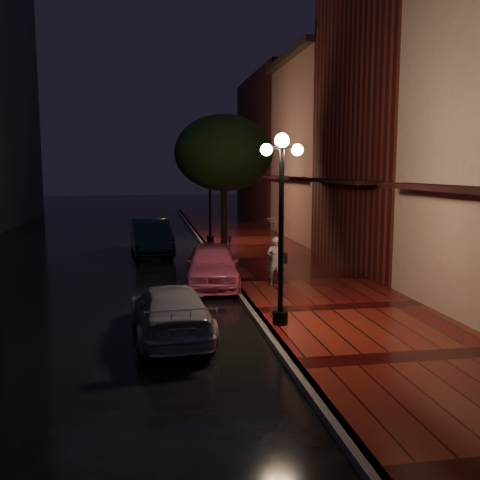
{
  "coord_description": "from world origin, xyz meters",
  "views": [
    {
      "loc": [
        -2.56,
        -16.58,
        3.69
      ],
      "look_at": [
        0.32,
        0.28,
        1.4
      ],
      "focal_mm": 40.0,
      "sensor_mm": 36.0,
      "label": 1
    }
  ],
  "objects_px": {
    "streetlamp_far": "(210,191)",
    "street_tree": "(224,155)",
    "silver_car": "(171,311)",
    "woman_with_umbrella": "(276,240)",
    "pink_car": "(212,265)",
    "navy_car": "(151,237)",
    "streetlamp_near": "(281,218)",
    "parking_meter": "(230,250)"
  },
  "relations": [
    {
      "from": "streetlamp_far",
      "to": "street_tree",
      "type": "relative_size",
      "value": 0.74
    },
    {
      "from": "silver_car",
      "to": "woman_with_umbrella",
      "type": "bearing_deg",
      "value": -134.14
    },
    {
      "from": "pink_car",
      "to": "navy_car",
      "type": "height_order",
      "value": "navy_car"
    },
    {
      "from": "streetlamp_near",
      "to": "parking_meter",
      "type": "xyz_separation_m",
      "value": [
        -0.2,
        6.4,
        -1.71
      ]
    },
    {
      "from": "silver_car",
      "to": "parking_meter",
      "type": "xyz_separation_m",
      "value": [
        2.29,
        6.44,
        0.32
      ]
    },
    {
      "from": "navy_car",
      "to": "woman_with_umbrella",
      "type": "xyz_separation_m",
      "value": [
        3.68,
        -7.85,
        0.81
      ]
    },
    {
      "from": "woman_with_umbrella",
      "to": "parking_meter",
      "type": "xyz_separation_m",
      "value": [
        -1.03,
        2.51,
        -0.67
      ]
    },
    {
      "from": "street_tree",
      "to": "silver_car",
      "type": "height_order",
      "value": "street_tree"
    },
    {
      "from": "parking_meter",
      "to": "street_tree",
      "type": "bearing_deg",
      "value": 78.61
    },
    {
      "from": "streetlamp_far",
      "to": "silver_car",
      "type": "bearing_deg",
      "value": -100.06
    },
    {
      "from": "silver_car",
      "to": "pink_car",
      "type": "bearing_deg",
      "value": -110.84
    },
    {
      "from": "street_tree",
      "to": "pink_car",
      "type": "bearing_deg",
      "value": -101.61
    },
    {
      "from": "navy_car",
      "to": "silver_car",
      "type": "relative_size",
      "value": 1.14
    },
    {
      "from": "pink_car",
      "to": "streetlamp_far",
      "type": "bearing_deg",
      "value": 89.37
    },
    {
      "from": "silver_car",
      "to": "parking_meter",
      "type": "distance_m",
      "value": 6.84
    },
    {
      "from": "pink_car",
      "to": "silver_car",
      "type": "distance_m",
      "value": 5.14
    },
    {
      "from": "streetlamp_near",
      "to": "silver_car",
      "type": "bearing_deg",
      "value": -179.18
    },
    {
      "from": "street_tree",
      "to": "woman_with_umbrella",
      "type": "height_order",
      "value": "street_tree"
    },
    {
      "from": "streetlamp_near",
      "to": "street_tree",
      "type": "xyz_separation_m",
      "value": [
        0.26,
        10.99,
        1.64
      ]
    },
    {
      "from": "pink_car",
      "to": "navy_car",
      "type": "bearing_deg",
      "value": 110.73
    },
    {
      "from": "pink_car",
      "to": "parking_meter",
      "type": "relative_size",
      "value": 3.29
    },
    {
      "from": "street_tree",
      "to": "navy_car",
      "type": "distance_m",
      "value": 4.74
    },
    {
      "from": "parking_meter",
      "to": "pink_car",
      "type": "bearing_deg",
      "value": -123.38
    },
    {
      "from": "streetlamp_far",
      "to": "navy_car",
      "type": "distance_m",
      "value": 4.08
    },
    {
      "from": "silver_car",
      "to": "navy_car",
      "type": "bearing_deg",
      "value": -92.19
    },
    {
      "from": "woman_with_umbrella",
      "to": "navy_car",
      "type": "bearing_deg",
      "value": -44.72
    },
    {
      "from": "streetlamp_far",
      "to": "navy_car",
      "type": "bearing_deg",
      "value": -141.72
    },
    {
      "from": "navy_car",
      "to": "silver_car",
      "type": "distance_m",
      "value": 11.79
    },
    {
      "from": "streetlamp_near",
      "to": "street_tree",
      "type": "distance_m",
      "value": 11.12
    },
    {
      "from": "streetlamp_near",
      "to": "woman_with_umbrella",
      "type": "height_order",
      "value": "streetlamp_near"
    },
    {
      "from": "woman_with_umbrella",
      "to": "streetlamp_near",
      "type": "bearing_deg",
      "value": 98.12
    },
    {
      "from": "navy_car",
      "to": "parking_meter",
      "type": "relative_size",
      "value": 3.7
    },
    {
      "from": "streetlamp_far",
      "to": "woman_with_umbrella",
      "type": "bearing_deg",
      "value": -85.3
    },
    {
      "from": "silver_car",
      "to": "streetlamp_far",
      "type": "bearing_deg",
      "value": -104.0
    },
    {
      "from": "street_tree",
      "to": "silver_car",
      "type": "xyz_separation_m",
      "value": [
        -2.75,
        -11.03,
        -3.67
      ]
    },
    {
      "from": "streetlamp_near",
      "to": "navy_car",
      "type": "xyz_separation_m",
      "value": [
        -2.85,
        11.75,
        -1.85
      ]
    },
    {
      "from": "streetlamp_far",
      "to": "pink_car",
      "type": "xyz_separation_m",
      "value": [
        -1.0,
        -9.12,
        -1.91
      ]
    },
    {
      "from": "streetlamp_near",
      "to": "silver_car",
      "type": "relative_size",
      "value": 1.08
    },
    {
      "from": "streetlamp_far",
      "to": "parking_meter",
      "type": "height_order",
      "value": "streetlamp_far"
    },
    {
      "from": "streetlamp_near",
      "to": "woman_with_umbrella",
      "type": "xyz_separation_m",
      "value": [
        0.83,
        3.89,
        -1.04
      ]
    },
    {
      "from": "navy_car",
      "to": "streetlamp_near",
      "type": "bearing_deg",
      "value": -81.12
    },
    {
      "from": "streetlamp_far",
      "to": "silver_car",
      "type": "xyz_separation_m",
      "value": [
        -2.49,
        -14.04,
        -2.02
      ]
    }
  ]
}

